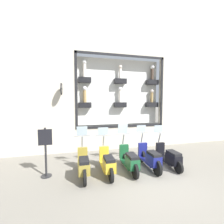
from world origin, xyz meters
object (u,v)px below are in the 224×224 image
scooter_green_2 (129,160)px  scooter_yellow_3 (107,163)px  scooter_black_0 (169,157)px  scooter_olive_4 (84,164)px  scooter_navy_1 (150,158)px  shop_sign_post (46,150)px

scooter_green_2 → scooter_yellow_3: size_ratio=1.00×
scooter_black_0 → scooter_olive_4: scooter_olive_4 is taller
scooter_olive_4 → scooter_navy_1: bearing=-90.0°
scooter_black_0 → scooter_yellow_3: bearing=89.9°
scooter_yellow_3 → shop_sign_post: shop_sign_post is taller
scooter_black_0 → shop_sign_post: 4.67m
scooter_navy_1 → scooter_yellow_3: (-0.01, 1.68, -0.02)m
scooter_black_0 → scooter_green_2: scooter_green_2 is taller
scooter_black_0 → scooter_green_2: bearing=89.7°
scooter_navy_1 → scooter_green_2: bearing=90.0°
scooter_black_0 → scooter_navy_1: (0.01, 0.84, 0.03)m
scooter_navy_1 → scooter_yellow_3: 1.68m
scooter_navy_1 → shop_sign_post: (0.34, 3.79, 0.48)m
scooter_green_2 → scooter_yellow_3: 0.84m
scooter_yellow_3 → shop_sign_post: 2.19m
scooter_navy_1 → scooter_olive_4: size_ratio=1.00×
scooter_black_0 → scooter_yellow_3: 2.52m
scooter_black_0 → shop_sign_post: shop_sign_post is taller
scooter_black_0 → scooter_yellow_3: (0.00, 2.52, 0.01)m
scooter_black_0 → scooter_green_2: size_ratio=0.99×
scooter_navy_1 → shop_sign_post: shop_sign_post is taller
scooter_black_0 → scooter_navy_1: bearing=89.4°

